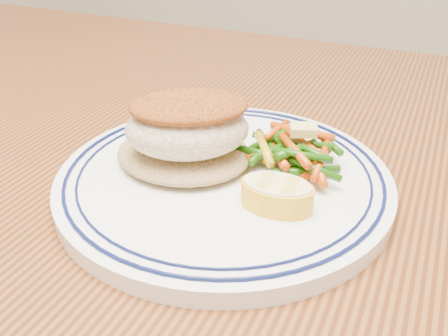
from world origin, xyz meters
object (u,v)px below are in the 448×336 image
fish_fillet (188,124)px  vegetable_pile (291,151)px  plate (224,179)px  dining_table (222,251)px  lemon_wedge (277,193)px  rice_pilaf (184,150)px

fish_fillet → vegetable_pile: size_ratio=1.32×
plate → vegetable_pile: size_ratio=2.98×
dining_table → plate: size_ratio=5.28×
dining_table → plate: plate is taller
dining_table → fish_fillet: (-0.02, -0.03, 0.15)m
dining_table → vegetable_pile: size_ratio=15.71×
plate → vegetable_pile: 0.06m
vegetable_pile → lemon_wedge: 0.07m
fish_fillet → lemon_wedge: (0.09, -0.02, -0.03)m
dining_table → plate: (0.01, -0.03, 0.11)m
fish_fillet → vegetable_pile: bearing=29.0°
rice_pilaf → fish_fillet: (0.01, -0.01, 0.03)m
dining_table → vegetable_pile: 0.14m
lemon_wedge → rice_pilaf: bearing=160.9°
dining_table → lemon_wedge: 0.15m
dining_table → rice_pilaf: (-0.03, -0.02, 0.12)m
lemon_wedge → dining_table: bearing=141.0°
rice_pilaf → lemon_wedge: (0.10, -0.03, 0.00)m
plate → vegetable_pile: bearing=38.5°
dining_table → vegetable_pile: bearing=8.5°
fish_fillet → vegetable_pile: 0.09m
fish_fillet → rice_pilaf: bearing=136.7°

